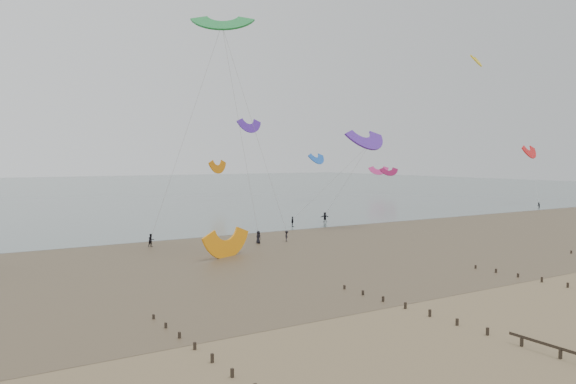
{
  "coord_description": "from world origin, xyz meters",
  "views": [
    {
      "loc": [
        -27.41,
        -28.31,
        12.06
      ],
      "look_at": [
        7.91,
        28.0,
        8.0
      ],
      "focal_mm": 35.0,
      "sensor_mm": 36.0,
      "label": 1
    }
  ],
  "objects": [
    {
      "name": "ground",
      "position": [
        0.0,
        0.0,
        0.0
      ],
      "size": [
        500.0,
        500.0,
        0.0
      ],
      "primitive_type": "plane",
      "color": "brown",
      "rests_on": "ground"
    },
    {
      "name": "sea_and_shore",
      "position": [
        -4.08,
        34.4,
        0.01
      ],
      "size": [
        500.0,
        665.0,
        0.03
      ],
      "color": "#475654",
      "rests_on": "ground"
    },
    {
      "name": "kitesurfers",
      "position": [
        15.96,
        49.78,
        0.88
      ],
      "size": [
        166.1,
        20.36,
        1.88
      ],
      "color": "black",
      "rests_on": "ground"
    },
    {
      "name": "grounded_kite",
      "position": [
        2.25,
        32.9,
        0.0
      ],
      "size": [
        8.39,
        7.59,
        3.76
      ],
      "primitive_type": null,
      "rotation": [
        1.54,
        0.0,
        0.4
      ],
      "color": "orange",
      "rests_on": "ground"
    },
    {
      "name": "kites_airborne",
      "position": [
        -15.51,
        92.56,
        19.47
      ],
      "size": [
        223.4,
        123.78,
        41.58
      ],
      "color": "#5222A3",
      "rests_on": "ground"
    }
  ]
}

